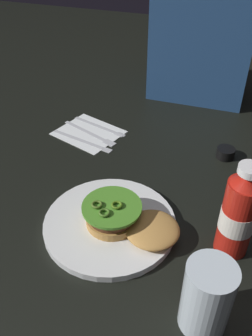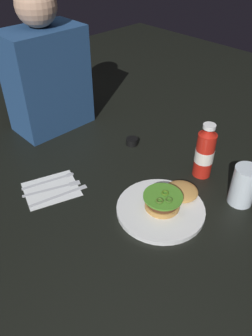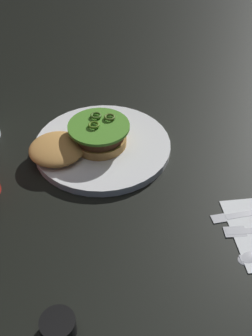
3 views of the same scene
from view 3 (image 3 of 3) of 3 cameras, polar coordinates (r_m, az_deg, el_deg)
ground_plane at (r=0.73m, az=-3.64°, el=-3.03°), size 3.00×3.00×0.00m
dinner_plate at (r=0.81m, az=-3.37°, el=3.19°), size 0.28×0.28×0.02m
burger_sandwich at (r=0.79m, az=-6.08°, el=4.08°), size 0.20×0.12×0.05m
condiment_cup at (r=0.57m, az=-9.70°, el=-21.46°), size 0.05×0.05×0.03m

